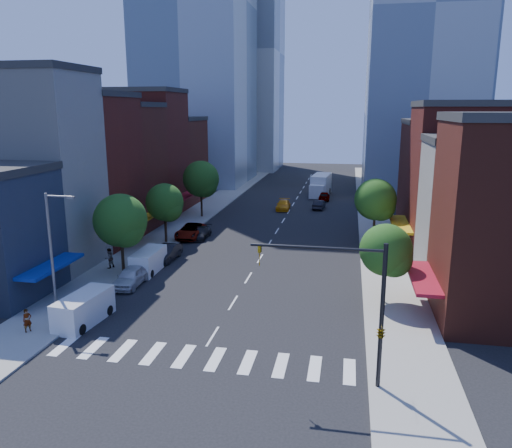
{
  "coord_description": "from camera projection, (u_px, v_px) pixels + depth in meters",
  "views": [
    {
      "loc": [
        8.49,
        -29.65,
        14.81
      ],
      "look_at": [
        0.7,
        11.99,
        5.0
      ],
      "focal_mm": 35.0,
      "sensor_mm": 36.0,
      "label": 1
    }
  ],
  "objects": [
    {
      "name": "sidewalk_left",
      "position": [
        203.0,
        211.0,
        73.78
      ],
      "size": [
        5.0,
        120.0,
        0.15
      ],
      "primitive_type": "cube",
      "color": "gray",
      "rests_on": "ground"
    },
    {
      "name": "parked_car_second",
      "position": [
        167.0,
        253.0,
        49.85
      ],
      "size": [
        1.77,
        4.69,
        1.53
      ],
      "primitive_type": "imported",
      "rotation": [
        0.0,
        0.0,
        -0.03
      ],
      "color": "black",
      "rests_on": "ground"
    },
    {
      "name": "bldg_left_3",
      "position": [
        112.0,
        168.0,
        63.09
      ],
      "size": [
        12.0,
        8.0,
        15.0
      ],
      "primitive_type": "cube",
      "color": "#541F15",
      "rests_on": "ground"
    },
    {
      "name": "bldg_left_1",
      "position": [
        28.0,
        173.0,
        46.48
      ],
      "size": [
        12.0,
        8.0,
        18.0
      ],
      "primitive_type": "cube",
      "color": "#B3AEA5",
      "rests_on": "ground"
    },
    {
      "name": "tree_right_near",
      "position": [
        388.0,
        252.0,
        37.81
      ],
      "size": [
        4.0,
        4.0,
        6.2
      ],
      "color": "black",
      "rests_on": "sidewalk_right"
    },
    {
      "name": "tree_left_near",
      "position": [
        122.0,
        223.0,
        44.65
      ],
      "size": [
        4.8,
        4.8,
        7.3
      ],
      "color": "black",
      "rests_on": "sidewalk_left"
    },
    {
      "name": "tree_right_far",
      "position": [
        377.0,
        201.0,
        54.9
      ],
      "size": [
        4.6,
        4.6,
        7.2
      ],
      "color": "black",
      "rests_on": "sidewalk_right"
    },
    {
      "name": "bldg_right_2",
      "position": [
        473.0,
        182.0,
        50.79
      ],
      "size": [
        12.0,
        10.0,
        15.0
      ],
      "primitive_type": "cube",
      "color": "#581915",
      "rests_on": "ground"
    },
    {
      "name": "traffic_signal",
      "position": [
        371.0,
        316.0,
        26.23
      ],
      "size": [
        7.24,
        2.24,
        8.0
      ],
      "color": "black",
      "rests_on": "sidewalk_right"
    },
    {
      "name": "parked_car_front",
      "position": [
        131.0,
        277.0,
        42.62
      ],
      "size": [
        2.04,
        4.81,
        1.62
      ],
      "primitive_type": "imported",
      "rotation": [
        0.0,
        0.0,
        0.03
      ],
      "color": "silver",
      "rests_on": "ground"
    },
    {
      "name": "tree_left_mid",
      "position": [
        166.0,
        204.0,
        55.26
      ],
      "size": [
        4.2,
        4.2,
        6.65
      ],
      "color": "black",
      "rests_on": "sidewalk_left"
    },
    {
      "name": "cargo_van_near",
      "position": [
        83.0,
        310.0,
        35.01
      ],
      "size": [
        2.42,
        5.13,
        2.12
      ],
      "rotation": [
        0.0,
        0.0,
        -0.09
      ],
      "color": "silver",
      "rests_on": "ground"
    },
    {
      "name": "tower_nw",
      "position": [
        196.0,
        2.0,
        96.34
      ],
      "size": [
        20.0,
        22.0,
        70.0
      ],
      "primitive_type": "cube",
      "color": "#8C99A8",
      "rests_on": "ground"
    },
    {
      "name": "bldg_left_4",
      "position": [
        139.0,
        154.0,
        71.01
      ],
      "size": [
        12.0,
        9.0,
        17.0
      ],
      "primitive_type": "cube",
      "color": "#581915",
      "rests_on": "ground"
    },
    {
      "name": "taxi",
      "position": [
        283.0,
        205.0,
        74.85
      ],
      "size": [
        2.17,
        4.91,
        1.4
      ],
      "primitive_type": "imported",
      "rotation": [
        0.0,
        0.0,
        0.04
      ],
      "color": "orange",
      "rests_on": "ground"
    },
    {
      "name": "tree_left_far",
      "position": [
        202.0,
        180.0,
        68.52
      ],
      "size": [
        5.0,
        5.0,
        7.75
      ],
      "color": "black",
      "rests_on": "sidewalk_left"
    },
    {
      "name": "bldg_left_2",
      "position": [
        77.0,
        172.0,
        54.84
      ],
      "size": [
        12.0,
        9.0,
        16.0
      ],
      "primitive_type": "cube",
      "color": "#581915",
      "rests_on": "ground"
    },
    {
      "name": "traffic_car_oncoming",
      "position": [
        319.0,
        204.0,
        75.34
      ],
      "size": [
        1.84,
        4.31,
        1.38
      ],
      "primitive_type": "imported",
      "rotation": [
        0.0,
        0.0,
        3.05
      ],
      "color": "black",
      "rests_on": "ground"
    },
    {
      "name": "bldg_right_1",
      "position": [
        496.0,
        215.0,
        42.51
      ],
      "size": [
        12.0,
        8.0,
        12.0
      ],
      "primitive_type": "cube",
      "color": "#B3AEA5",
      "rests_on": "ground"
    },
    {
      "name": "pedestrian_far",
      "position": [
        109.0,
        258.0,
        46.84
      ],
      "size": [
        1.03,
        1.14,
        1.91
      ],
      "primitive_type": "imported",
      "rotation": [
        0.0,
        0.0,
        -1.98
      ],
      "color": "#999999",
      "rests_on": "sidewalk_left"
    },
    {
      "name": "streetlight",
      "position": [
        53.0,
        247.0,
        35.14
      ],
      "size": [
        2.25,
        0.25,
        9.0
      ],
      "color": "slate",
      "rests_on": "sidewalk_left"
    },
    {
      "name": "bldg_right_3",
      "position": [
        453.0,
        179.0,
        60.59
      ],
      "size": [
        12.0,
        10.0,
        13.0
      ],
      "primitive_type": "cube",
      "color": "#541F15",
      "rests_on": "ground"
    },
    {
      "name": "crosswalk",
      "position": [
        200.0,
        358.0,
        30.38
      ],
      "size": [
        19.0,
        3.0,
        0.01
      ],
      "primitive_type": "cube",
      "color": "silver",
      "rests_on": "ground"
    },
    {
      "name": "box_truck",
      "position": [
        321.0,
        186.0,
        87.03
      ],
      "size": [
        3.46,
        9.12,
        3.58
      ],
      "rotation": [
        0.0,
        0.0,
        -0.1
      ],
      "color": "silver",
      "rests_on": "ground"
    },
    {
      "name": "tower_ne",
      "position": [
        426.0,
        14.0,
        82.29
      ],
      "size": [
        18.0,
        20.0,
        60.0
      ],
      "primitive_type": "cube",
      "color": "#9EA5AD",
      "rests_on": "ground"
    },
    {
      "name": "parked_car_third",
      "position": [
        191.0,
        231.0,
        58.53
      ],
      "size": [
        2.87,
        5.89,
        1.61
      ],
      "primitive_type": "imported",
      "rotation": [
        0.0,
        0.0,
        0.03
      ],
      "color": "#999999",
      "rests_on": "ground"
    },
    {
      "name": "sidewalk_right",
      "position": [
        376.0,
        217.0,
        69.31
      ],
      "size": [
        5.0,
        120.0,
        0.15
      ],
      "primitive_type": "cube",
      "color": "gray",
      "rests_on": "ground"
    },
    {
      "name": "ground",
      "position": [
        213.0,
        336.0,
        33.26
      ],
      "size": [
        220.0,
        220.0,
        0.0
      ],
      "primitive_type": "plane",
      "color": "black",
      "rests_on": "ground"
    },
    {
      "name": "parked_car_rear",
      "position": [
        200.0,
        233.0,
        58.31
      ],
      "size": [
        1.83,
        4.46,
        1.29
      ],
      "primitive_type": "imported",
      "rotation": [
        0.0,
        0.0,
        0.01
      ],
      "color": "black",
      "rests_on": "ground"
    },
    {
      "name": "bldg_left_5",
      "position": [
        164.0,
        161.0,
        80.56
      ],
      "size": [
        12.0,
        10.0,
        13.0
      ],
      "primitive_type": "cube",
      "color": "#541F15",
      "rests_on": "ground"
    },
    {
      "name": "tower_far_w",
      "position": [
        243.0,
        53.0,
        121.14
      ],
      "size": [
        18.0,
        18.0,
        56.0
      ],
      "primitive_type": "cube",
      "color": "#9EA5AD",
      "rests_on": "ground"
    },
    {
      "name": "cargo_van_far",
      "position": [
        148.0,
        261.0,
        46.23
      ],
      "size": [
        2.01,
        4.81,
        2.04
      ],
      "rotation": [
        0.0,
        0.0,
        0.01
      ],
      "color": "white",
      "rests_on": "ground"
    },
    {
      "name": "pedestrian_near",
      "position": [
        27.0,
        320.0,
        33.45
      ],
      "size": [
        0.64,
        0.7,
        1.6
      ],
      "primitive_type": "imported",
      "rotation": [
        0.0,
        0.0,
        1.0
      ],
      "color": "#999999",
      "rests_on": "sidewalk_left"
    },
    {
      "name": "traffic_car_far",
      "position": [
        324.0,
        196.0,
        82.42
      ],
      "size": [
        1.77,
        4.32,
        1.47
      ],
      "primitive_type": "imported",
      "rotation": [
        0.0,
        0.0,
        3.15
      ],
      "color": "#999999",
      "rests_on": "ground"
    }
  ]
}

